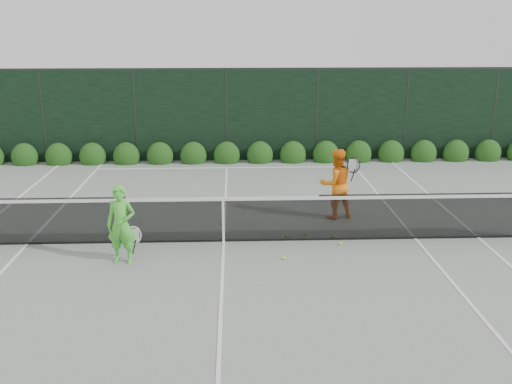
{
  "coord_description": "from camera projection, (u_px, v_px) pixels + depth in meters",
  "views": [
    {
      "loc": [
        0.24,
        -11.3,
        4.45
      ],
      "look_at": [
        0.7,
        0.3,
        1.0
      ],
      "focal_mm": 40.0,
      "sensor_mm": 36.0,
      "label": 1
    }
  ],
  "objects": [
    {
      "name": "tennis_balls",
      "position": [
        286.0,
        236.0,
        12.27
      ],
      "size": [
        5.42,
        2.18,
        0.07
      ],
      "color": "#D4F636",
      "rests_on": "ground"
    },
    {
      "name": "hedge_row",
      "position": [
        227.0,
        156.0,
        18.86
      ],
      "size": [
        31.66,
        0.65,
        0.94
      ],
      "color": "#153C10",
      "rests_on": "ground"
    },
    {
      "name": "court_lines",
      "position": [
        224.0,
        241.0,
        12.08
      ],
      "size": [
        11.03,
        23.83,
        0.01
      ],
      "color": "white",
      "rests_on": "ground"
    },
    {
      "name": "tennis_net",
      "position": [
        222.0,
        218.0,
        11.93
      ],
      "size": [
        12.9,
        0.1,
        1.07
      ],
      "color": "black",
      "rests_on": "ground"
    },
    {
      "name": "player_woman",
      "position": [
        121.0,
        225.0,
        10.84
      ],
      "size": [
        0.65,
        0.44,
        1.53
      ],
      "rotation": [
        0.0,
        0.0,
        -0.15
      ],
      "color": "#51CB3B",
      "rests_on": "ground"
    },
    {
      "name": "windscreen_fence",
      "position": [
        220.0,
        215.0,
        9.05
      ],
      "size": [
        32.0,
        21.07,
        3.06
      ],
      "color": "black",
      "rests_on": "ground"
    },
    {
      "name": "player_man",
      "position": [
        336.0,
        184.0,
        13.35
      ],
      "size": [
        0.97,
        0.81,
        1.66
      ],
      "rotation": [
        0.0,
        0.0,
        3.39
      ],
      "color": "orange",
      "rests_on": "ground"
    },
    {
      "name": "ground",
      "position": [
        224.0,
        242.0,
        12.08
      ],
      "size": [
        80.0,
        80.0,
        0.0
      ],
      "primitive_type": "plane",
      "color": "gray",
      "rests_on": "ground"
    }
  ]
}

